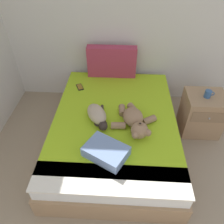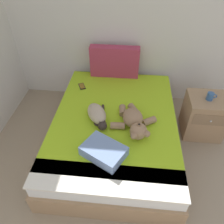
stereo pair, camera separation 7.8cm
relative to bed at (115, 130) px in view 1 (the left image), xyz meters
name	(u,v)px [view 1 (the left image)]	position (x,y,z in m)	size (l,w,h in m)	color
wall_back	(132,20)	(0.17, 1.09, 0.98)	(3.63, 0.06, 2.42)	beige
bed	(115,130)	(0.00, 0.00, 0.00)	(1.48, 2.00, 0.47)	#9E7A56
patterned_cushion	(112,62)	(-0.09, 0.90, 0.46)	(0.69, 0.14, 0.44)	#A5334C
cat	(97,115)	(-0.20, -0.07, 0.31)	(0.33, 0.44, 0.15)	tan
teddy_bear	(135,121)	(0.22, -0.16, 0.32)	(0.51, 0.61, 0.20)	#937051
cell_phone	(80,87)	(-0.51, 0.56, 0.24)	(0.13, 0.16, 0.01)	black
throw_pillow	(106,151)	(-0.06, -0.57, 0.29)	(0.40, 0.28, 0.11)	#728CB7
nightstand	(202,113)	(1.14, 0.33, 0.05)	(0.49, 0.46, 0.56)	#9E7A56
mug	(208,94)	(1.12, 0.32, 0.38)	(0.12, 0.08, 0.09)	#33598C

